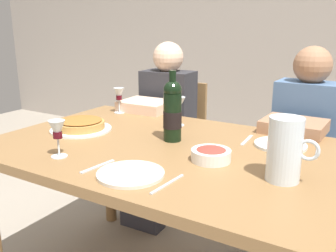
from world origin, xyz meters
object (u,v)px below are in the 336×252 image
object	(u,v)px
salad_bowl	(211,154)
chair_left	(176,135)
water_pitcher	(285,153)
dinner_plate_left_setting	(131,174)
dining_table	(163,165)
baked_tart	(81,125)
wine_glass_left_diner	(178,105)
diner_left	(160,127)
wine_glass_right_diner	(57,132)
chair_right	(307,159)
wine_glass_centre	(119,95)
diner_right	(299,151)
dinner_plate_right_setting	(280,145)
wine_bottle	(173,111)

from	to	relation	value
salad_bowl	chair_left	distance (m)	1.25
water_pitcher	dinner_plate_left_setting	xyz separation A→B (m)	(-0.46, -0.23, -0.09)
dining_table	baked_tart	bearing A→B (deg)	-178.89
dining_table	water_pitcher	distance (m)	0.58
wine_glass_left_diner	diner_left	size ratio (longest dim) A/B	0.13
wine_glass_right_diner	chair_right	world-z (taller)	wine_glass_right_diner
wine_glass_centre	chair_right	xyz separation A→B (m)	(0.99, 0.51, -0.37)
baked_tart	diner_right	distance (m)	1.15
diner_left	water_pitcher	bearing A→B (deg)	139.42
baked_tart	chair_left	bearing A→B (deg)	88.87
water_pitcher	dining_table	bearing A→B (deg)	168.71
dinner_plate_left_setting	salad_bowl	bearing A→B (deg)	56.83
dinner_plate_right_setting	chair_right	size ratio (longest dim) A/B	0.25
wine_bottle	baked_tart	distance (m)	0.49
salad_bowl	diner_left	size ratio (longest dim) A/B	0.13
wine_bottle	wine_glass_centre	bearing A→B (deg)	150.78
chair_left	salad_bowl	bearing A→B (deg)	123.96
wine_glass_centre	diner_right	xyz separation A→B (m)	(0.99, 0.28, -0.25)
baked_tart	wine_glass_left_diner	bearing A→B (deg)	41.61
wine_glass_left_diner	diner_left	world-z (taller)	diner_left
chair_left	diner_right	world-z (taller)	diner_right
diner_left	dinner_plate_left_setting	bearing A→B (deg)	115.26
water_pitcher	baked_tart	bearing A→B (deg)	174.42
wine_glass_centre	diner_left	distance (m)	0.40
wine_glass_left_diner	wine_glass_right_diner	size ratio (longest dim) A/B	1.01
chair_right	wine_glass_right_diner	bearing A→B (deg)	61.46
baked_tart	wine_glass_left_diner	distance (m)	0.50
baked_tart	chair_left	distance (m)	0.97
chair_left	diner_left	xyz separation A→B (m)	(0.01, -0.24, 0.12)
wine_bottle	wine_glass_centre	world-z (taller)	wine_bottle
water_pitcher	diner_left	xyz separation A→B (m)	(-0.99, 0.79, -0.24)
salad_bowl	wine_glass_centre	size ratio (longest dim) A/B	1.03
wine_glass_left_diner	chair_left	world-z (taller)	wine_glass_left_diner
dining_table	wine_glass_left_diner	world-z (taller)	wine_glass_left_diner
water_pitcher	wine_glass_centre	world-z (taller)	water_pitcher
dining_table	dinner_plate_left_setting	world-z (taller)	dinner_plate_left_setting
dinner_plate_left_setting	chair_right	xyz separation A→B (m)	(0.37, 1.24, -0.27)
chair_left	dinner_plate_left_setting	bearing A→B (deg)	110.96
wine_glass_right_diner	wine_glass_left_diner	bearing A→B (deg)	75.07
wine_bottle	dinner_plate_left_setting	world-z (taller)	wine_bottle
water_pitcher	diner_left	bearing A→B (deg)	141.36
dinner_plate_left_setting	wine_glass_right_diner	bearing A→B (deg)	179.14
wine_glass_right_diner	chair_left	world-z (taller)	wine_glass_right_diner
wine_glass_left_diner	diner_right	distance (m)	0.70
wine_glass_right_diner	diner_right	world-z (taller)	diner_right
wine_bottle	diner_right	xyz separation A→B (m)	(0.44, 0.58, -0.28)
dinner_plate_right_setting	diner_left	size ratio (longest dim) A/B	0.19
salad_bowl	chair_right	xyz separation A→B (m)	(0.20, 0.96, -0.29)
chair_left	diner_left	distance (m)	0.26
salad_bowl	dinner_plate_left_setting	size ratio (longest dim) A/B	0.65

